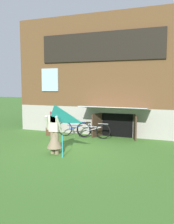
{
  "coord_description": "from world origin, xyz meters",
  "views": [
    {
      "loc": [
        3.67,
        -7.77,
        2.35
      ],
      "look_at": [
        0.17,
        1.0,
        1.3
      ],
      "focal_mm": 40.01,
      "sensor_mm": 36.0,
      "label": 1
    }
  ],
  "objects": [
    {
      "name": "wooden_crate",
      "position": [
        -2.08,
        2.19,
        0.18
      ],
      "size": [
        0.4,
        0.34,
        0.37
      ],
      "primitive_type": "cube",
      "color": "#4C331E",
      "rests_on": "ground_plane"
    },
    {
      "name": "ground_plane",
      "position": [
        0.0,
        0.0,
        0.0
      ],
      "size": [
        60.0,
        60.0,
        0.0
      ],
      "primitive_type": "plane",
      "color": "#3D6B28"
    },
    {
      "name": "bicycle_silver",
      "position": [
        -0.07,
        2.32,
        0.35
      ],
      "size": [
        1.55,
        0.14,
        0.71
      ],
      "rotation": [
        0.0,
        0.0,
        0.06
      ],
      "color": "black",
      "rests_on": "ground_plane"
    },
    {
      "name": "bicycle_blue",
      "position": [
        -0.99,
        2.38,
        0.35
      ],
      "size": [
        1.53,
        0.38,
        0.71
      ],
      "rotation": [
        0.0,
        0.0,
        0.22
      ],
      "color": "black",
      "rests_on": "ground_plane"
    },
    {
      "name": "kite",
      "position": [
        -0.08,
        -1.05,
        1.3
      ],
      "size": [
        1.0,
        0.94,
        1.64
      ],
      "color": "#2DB2CC",
      "rests_on": "ground_plane"
    },
    {
      "name": "log_house",
      "position": [
        0.0,
        5.54,
        2.76
      ],
      "size": [
        8.56,
        6.2,
        5.52
      ],
      "color": "#9E998E",
      "rests_on": "ground_plane"
    },
    {
      "name": "person",
      "position": [
        -0.41,
        -0.51,
        0.64
      ],
      "size": [
        0.6,
        0.52,
        1.53
      ],
      "rotation": [
        0.0,
        0.0,
        -0.14
      ],
      "color": "#7F6B51",
      "rests_on": "ground_plane"
    }
  ]
}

